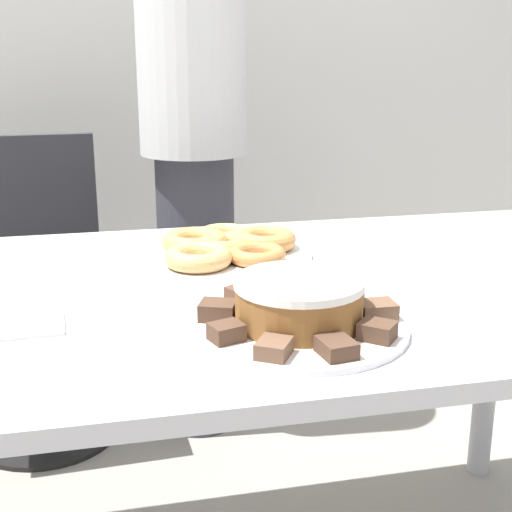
% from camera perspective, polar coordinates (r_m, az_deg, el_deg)
% --- Properties ---
extents(wall_back, '(8.00, 0.05, 2.60)m').
position_cam_1_polar(wall_back, '(2.75, -7.85, 19.46)').
color(wall_back, silver).
rests_on(wall_back, ground_plane).
extents(table, '(1.61, 0.89, 0.73)m').
position_cam_1_polar(table, '(1.31, -0.71, -5.81)').
color(table, silver).
rests_on(table, ground_plane).
extents(person_standing, '(0.30, 0.30, 1.72)m').
position_cam_1_polar(person_standing, '(2.06, -5.05, 10.14)').
color(person_standing, '#383842').
rests_on(person_standing, ground_plane).
extents(office_chair_left, '(0.46, 0.46, 0.89)m').
position_cam_1_polar(office_chair_left, '(2.24, -17.09, -3.17)').
color(office_chair_left, black).
rests_on(office_chair_left, ground_plane).
extents(plate_cake, '(0.33, 0.33, 0.01)m').
position_cam_1_polar(plate_cake, '(1.08, 3.41, -5.66)').
color(plate_cake, white).
rests_on(plate_cake, table).
extents(plate_donuts, '(0.35, 0.35, 0.01)m').
position_cam_1_polar(plate_donuts, '(1.44, -2.54, 0.04)').
color(plate_donuts, white).
rests_on(plate_donuts, table).
extents(frosted_cake, '(0.20, 0.20, 0.07)m').
position_cam_1_polar(frosted_cake, '(1.07, 3.45, -3.64)').
color(frosted_cake, brown).
rests_on(frosted_cake, plate_cake).
extents(lamington_0, '(0.06, 0.06, 0.03)m').
position_cam_1_polar(lamington_0, '(1.03, 9.67, -5.91)').
color(lamington_0, '#513828').
rests_on(lamington_0, plate_cake).
extents(lamington_1, '(0.06, 0.05, 0.03)m').
position_cam_1_polar(lamington_1, '(1.11, 9.64, -4.27)').
color(lamington_1, brown).
rests_on(lamington_1, plate_cake).
extents(lamington_2, '(0.08, 0.07, 0.02)m').
position_cam_1_polar(lamington_2, '(1.17, 6.96, -3.09)').
color(lamington_2, brown).
rests_on(lamington_2, plate_cake).
extents(lamington_3, '(0.05, 0.06, 0.03)m').
position_cam_1_polar(lamington_3, '(1.19, 2.97, -2.58)').
color(lamington_3, '#513828').
rests_on(lamington_3, plate_cake).
extents(lamington_4, '(0.07, 0.07, 0.02)m').
position_cam_1_polar(lamington_4, '(1.16, -0.86, -3.15)').
color(lamington_4, brown).
rests_on(lamington_4, plate_cake).
extents(lamington_5, '(0.07, 0.06, 0.03)m').
position_cam_1_polar(lamington_5, '(1.09, -3.07, -4.37)').
color(lamington_5, '#513828').
rests_on(lamington_5, plate_cake).
extents(lamington_6, '(0.06, 0.05, 0.02)m').
position_cam_1_polar(lamington_6, '(1.01, -2.39, -6.10)').
color(lamington_6, '#513828').
rests_on(lamington_6, plate_cake).
extents(lamington_7, '(0.06, 0.06, 0.02)m').
position_cam_1_polar(lamington_7, '(0.97, 1.43, -7.38)').
color(lamington_7, brown).
rests_on(lamington_7, plate_cake).
extents(lamington_8, '(0.05, 0.06, 0.02)m').
position_cam_1_polar(lamington_8, '(0.97, 6.47, -7.29)').
color(lamington_8, '#513828').
rests_on(lamington_8, plate_cake).
extents(donut_0, '(0.11, 0.11, 0.03)m').
position_cam_1_polar(donut_0, '(1.44, -2.56, 0.90)').
color(donut_0, tan).
rests_on(donut_0, plate_donuts).
extents(donut_1, '(0.11, 0.11, 0.03)m').
position_cam_1_polar(donut_1, '(1.53, -2.56, 1.75)').
color(donut_1, '#E5AD66').
rests_on(donut_1, plate_donuts).
extents(donut_2, '(0.13, 0.13, 0.04)m').
position_cam_1_polar(donut_2, '(1.46, -4.93, 1.15)').
color(donut_2, tan).
rests_on(donut_2, plate_donuts).
extents(donut_3, '(0.13, 0.13, 0.04)m').
position_cam_1_polar(donut_3, '(1.35, -4.63, -0.09)').
color(donut_3, '#E5AD66').
rests_on(donut_3, plate_donuts).
extents(donut_4, '(0.11, 0.11, 0.03)m').
position_cam_1_polar(donut_4, '(1.38, 0.06, 0.12)').
color(donut_4, '#C68447').
rests_on(donut_4, plate_donuts).
extents(donut_5, '(0.13, 0.13, 0.04)m').
position_cam_1_polar(donut_5, '(1.47, 0.75, 1.31)').
color(donut_5, '#D18E4C').
rests_on(donut_5, plate_donuts).
extents(napkin, '(0.12, 0.10, 0.01)m').
position_cam_1_polar(napkin, '(1.14, -18.02, -5.40)').
color(napkin, white).
rests_on(napkin, table).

